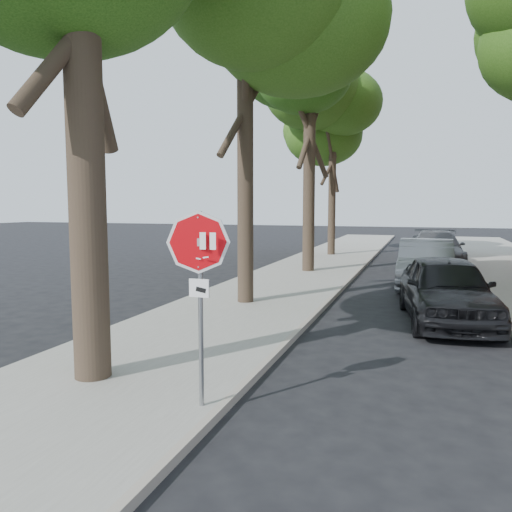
% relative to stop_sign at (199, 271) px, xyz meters
% --- Properties ---
extents(ground, '(120.00, 120.00, 0.00)m').
position_rel_stop_sign_xyz_m(ground, '(0.70, 0.03, -1.95)').
color(ground, black).
rests_on(ground, ground).
extents(sidewalk_left, '(4.00, 55.00, 0.12)m').
position_rel_stop_sign_xyz_m(sidewalk_left, '(-1.80, 12.03, -1.89)').
color(sidewalk_left, gray).
rests_on(sidewalk_left, ground).
extents(curb_left, '(0.12, 55.00, 0.13)m').
position_rel_stop_sign_xyz_m(curb_left, '(0.25, 12.03, -1.88)').
color(curb_left, '#9E9384').
rests_on(curb_left, ground).
extents(curb_right, '(0.12, 55.00, 0.13)m').
position_rel_stop_sign_xyz_m(curb_right, '(4.65, 12.03, -1.88)').
color(curb_right, '#9E9384').
rests_on(curb_right, ground).
extents(stop_sign, '(0.76, 0.34, 2.61)m').
position_rel_stop_sign_xyz_m(stop_sign, '(0.00, 0.00, 0.00)').
color(stop_sign, gray).
rests_on(stop_sign, sidewalk_left).
extents(tree_mid_a, '(5.59, 5.19, 9.84)m').
position_rel_stop_sign_xyz_m(tree_mid_a, '(-1.92, 7.14, 5.66)').
color(tree_mid_a, black).
rests_on(tree_mid_a, sidewalk_left).
extents(tree_mid_b, '(5.88, 5.46, 10.36)m').
position_rel_stop_sign_xyz_m(tree_mid_b, '(-1.72, 14.15, 6.05)').
color(tree_mid_b, black).
rests_on(tree_mid_b, sidewalk_left).
extents(tree_far, '(5.29, 4.91, 9.33)m').
position_rel_stop_sign_xyz_m(tree_far, '(-2.02, 21.14, 5.26)').
color(tree_far, black).
rests_on(tree_far, sidewalk_left).
extents(car_a, '(2.52, 4.93, 1.61)m').
position_rel_stop_sign_xyz_m(car_a, '(3.30, 6.67, -1.14)').
color(car_a, black).
rests_on(car_a, ground).
extents(car_b, '(1.73, 4.94, 1.63)m').
position_rel_stop_sign_xyz_m(car_b, '(2.85, 11.80, -1.13)').
color(car_b, gray).
rests_on(car_b, ground).
extents(car_c, '(2.36, 5.66, 1.63)m').
position_rel_stop_sign_xyz_m(car_c, '(3.30, 17.79, -1.13)').
color(car_c, '#515156').
rests_on(car_c, ground).
extents(car_d, '(2.52, 4.99, 1.35)m').
position_rel_stop_sign_xyz_m(car_d, '(3.30, 23.34, -1.27)').
color(car_d, black).
rests_on(car_d, ground).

